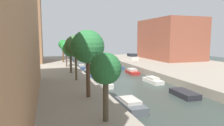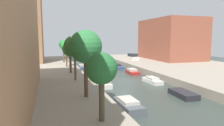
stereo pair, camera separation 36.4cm
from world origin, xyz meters
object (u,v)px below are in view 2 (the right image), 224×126
object	(u,v)px
moored_boat_left_1	(128,105)
moored_boat_right_2	(152,80)
street_tree_0	(101,70)
street_tree_2	(75,46)
street_tree_4	(66,47)
moored_boat_left_2	(104,84)
moored_boat_right_5	(107,62)
street_tree_3	(70,49)
moored_boat_left_4	(82,67)
moored_boat_right_1	(183,94)
street_tree_1	(85,47)
moored_boat_left_3	(89,73)
street_tree_5	(63,45)
parked_car	(132,57)
apartment_tower_far	(15,1)
moored_boat_right_3	(132,72)
moored_boat_right_4	(117,67)
low_block_right	(170,39)

from	to	relation	value
moored_boat_left_1	moored_boat_right_2	world-z (taller)	moored_boat_left_1
street_tree_0	street_tree_2	distance (m)	12.50
street_tree_4	moored_boat_left_2	size ratio (longest dim) A/B	1.25
street_tree_0	moored_boat_right_5	distance (m)	36.24
moored_boat_left_1	moored_boat_left_2	size ratio (longest dim) A/B	1.07
street_tree_2	moored_boat_right_2	size ratio (longest dim) A/B	1.49
street_tree_3	moored_boat_right_2	distance (m)	12.31
street_tree_0	moored_boat_left_2	bearing A→B (deg)	73.97
moored_boat_left_4	moored_boat_right_1	world-z (taller)	moored_boat_left_4
street_tree_0	street_tree_1	world-z (taller)	street_tree_1
street_tree_2	moored_boat_left_4	distance (m)	16.64
street_tree_4	moored_boat_left_3	xyz separation A→B (m)	(3.10, -4.30, -4.07)
street_tree_5	street_tree_0	bearing A→B (deg)	-90.00
moored_boat_left_2	street_tree_4	bearing A→B (deg)	106.16
street_tree_0	street_tree_1	distance (m)	5.39
street_tree_5	moored_boat_left_1	world-z (taller)	street_tree_5
moored_boat_left_4	moored_boat_right_1	size ratio (longest dim) A/B	1.28
moored_boat_left_1	moored_boat_left_2	distance (m)	8.50
street_tree_5	moored_boat_right_1	world-z (taller)	street_tree_5
street_tree_1	moored_boat_left_3	bearing A→B (deg)	78.22
street_tree_0	parked_car	world-z (taller)	street_tree_0
apartment_tower_far	moored_boat_left_1	distance (m)	36.19
moored_boat_left_3	moored_boat_right_5	xyz separation A→B (m)	(7.23, 14.41, 0.04)
street_tree_3	parked_car	xyz separation A→B (m)	(15.32, 13.21, -2.77)
moored_boat_left_4	moored_boat_right_3	bearing A→B (deg)	-50.10
street_tree_1	moored_boat_left_3	size ratio (longest dim) A/B	1.33
street_tree_4	street_tree_5	size ratio (longest dim) A/B	0.94
moored_boat_right_4	moored_boat_right_5	bearing A→B (deg)	87.49
street_tree_0	street_tree_3	bearing A→B (deg)	90.00
street_tree_3	moored_boat_left_1	size ratio (longest dim) A/B	1.21
low_block_right	street_tree_1	bearing A→B (deg)	-134.70
street_tree_2	street_tree_5	distance (m)	18.92
street_tree_4	moored_boat_left_4	bearing A→B (deg)	48.87
moored_boat_left_2	moored_boat_left_3	xyz separation A→B (m)	(-0.43, 7.86, -0.01)
apartment_tower_far	moored_boat_left_3	distance (m)	23.44
street_tree_2	street_tree_4	distance (m)	11.98
apartment_tower_far	street_tree_3	world-z (taller)	apartment_tower_far
low_block_right	street_tree_3	world-z (taller)	low_block_right
apartment_tower_far	moored_boat_left_2	size ratio (longest dim) A/B	7.14
street_tree_3	street_tree_0	bearing A→B (deg)	-90.00
parked_car	moored_boat_right_3	size ratio (longest dim) A/B	1.19
moored_boat_right_1	moored_boat_right_4	bearing A→B (deg)	90.33
street_tree_3	moored_boat_right_4	distance (m)	13.62
street_tree_1	moored_boat_left_2	size ratio (longest dim) A/B	1.60
moored_boat_left_1	moored_boat_right_3	xyz separation A→B (m)	(7.15, 15.73, -0.06)
street_tree_2	moored_boat_left_4	bearing A→B (deg)	78.40
moored_boat_right_2	moored_boat_right_4	distance (m)	13.88
apartment_tower_far	moored_boat_left_1	size ratio (longest dim) A/B	6.67
street_tree_3	moored_boat_right_5	distance (m)	20.04
street_tree_4	moored_boat_right_3	size ratio (longest dim) A/B	1.27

